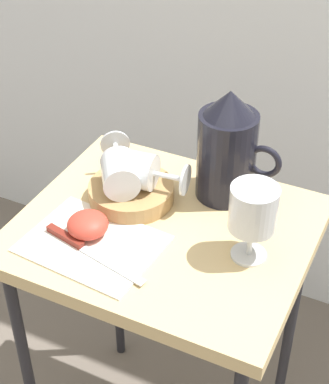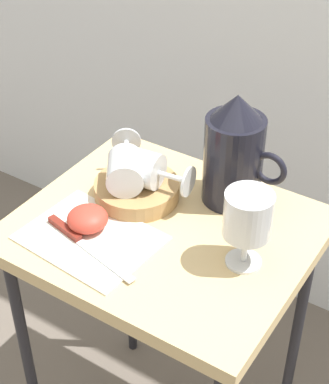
# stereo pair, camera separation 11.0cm
# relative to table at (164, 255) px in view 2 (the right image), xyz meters

# --- Properties ---
(table) EXTENTS (0.54, 0.46, 0.69)m
(table) POSITION_rel_table_xyz_m (0.00, 0.00, 0.00)
(table) COLOR tan
(table) RESTS_ON ground_plane
(linen_napkin) EXTENTS (0.25, 0.20, 0.00)m
(linen_napkin) POSITION_rel_table_xyz_m (-0.09, -0.10, 0.08)
(linen_napkin) COLOR silver
(linen_napkin) RESTS_ON table
(basket_tray) EXTENTS (0.17, 0.17, 0.03)m
(basket_tray) POSITION_rel_table_xyz_m (-0.09, 0.05, 0.09)
(basket_tray) COLOR #AD8451
(basket_tray) RESTS_ON table
(pitcher) EXTENTS (0.17, 0.11, 0.23)m
(pitcher) POSITION_rel_table_xyz_m (0.06, 0.14, 0.17)
(pitcher) COLOR black
(pitcher) RESTS_ON table
(wine_glass_upright) EXTENTS (0.08, 0.08, 0.15)m
(wine_glass_upright) POSITION_rel_table_xyz_m (0.17, -0.01, 0.17)
(wine_glass_upright) COLOR silver
(wine_glass_upright) RESTS_ON table
(wine_glass_tipped_near) EXTENTS (0.14, 0.16, 0.07)m
(wine_glass_tipped_near) POSITION_rel_table_xyz_m (-0.11, 0.03, 0.14)
(wine_glass_tipped_near) COLOR silver
(wine_glass_tipped_near) RESTS_ON basket_tray
(wine_glass_tipped_far) EXTENTS (0.15, 0.08, 0.07)m
(wine_glass_tipped_far) POSITION_rel_table_xyz_m (-0.08, 0.05, 0.14)
(wine_glass_tipped_far) COLOR silver
(wine_glass_tipped_far) RESTS_ON basket_tray
(apple_half_left) EXTENTS (0.08, 0.08, 0.04)m
(apple_half_left) POSITION_rel_table_xyz_m (-0.11, -0.08, 0.10)
(apple_half_left) COLOR #CC3D2D
(apple_half_left) RESTS_ON linen_napkin
(knife) EXTENTS (0.22, 0.06, 0.01)m
(knife) POSITION_rel_table_xyz_m (-0.11, -0.12, 0.08)
(knife) COLOR silver
(knife) RESTS_ON linen_napkin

